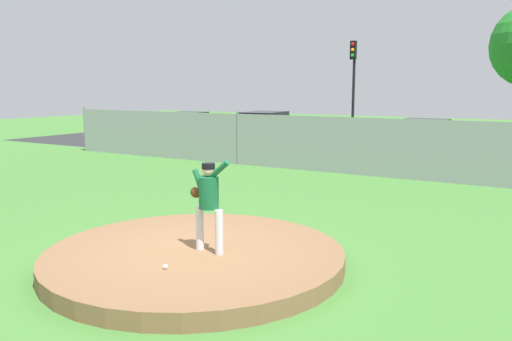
% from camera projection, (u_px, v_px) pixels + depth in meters
% --- Properties ---
extents(ground_plane, '(80.00, 80.00, 0.00)m').
position_uv_depth(ground_plane, '(334.00, 199.00, 13.70)').
color(ground_plane, '#427A33').
extents(asphalt_strip, '(44.00, 7.00, 0.01)m').
position_uv_depth(asphalt_strip, '(415.00, 161.00, 20.91)').
color(asphalt_strip, '#2B2B2D').
rests_on(asphalt_strip, ground_plane).
extents(pitchers_mound, '(4.92, 4.92, 0.27)m').
position_uv_depth(pitchers_mound, '(195.00, 257.00, 8.59)').
color(pitchers_mound, brown).
rests_on(pitchers_mound, ground_plane).
extents(pitcher_youth, '(0.82, 0.32, 1.54)m').
position_uv_depth(pitcher_youth, '(208.00, 198.00, 8.31)').
color(pitcher_youth, silver).
rests_on(pitcher_youth, pitchers_mound).
extents(baseball, '(0.07, 0.07, 0.07)m').
position_uv_depth(baseball, '(165.00, 266.00, 7.64)').
color(baseball, white).
rests_on(baseball, pitchers_mound).
extents(chainlink_fence, '(28.14, 0.07, 2.03)m').
position_uv_depth(chainlink_fence, '(382.00, 148.00, 16.94)').
color(chainlink_fence, gray).
rests_on(chainlink_fence, ground_plane).
extents(parked_car_champagne, '(1.99, 4.79, 1.68)m').
position_uv_depth(parked_car_champagne, '(181.00, 130.00, 26.36)').
color(parked_car_champagne, tan).
rests_on(parked_car_champagne, ground_plane).
extents(parked_car_teal, '(1.78, 4.22, 1.58)m').
position_uv_depth(parked_car_teal, '(355.00, 138.00, 22.45)').
color(parked_car_teal, '#146066').
rests_on(parked_car_teal, ground_plane).
extents(parked_car_slate, '(1.94, 4.51, 1.68)m').
position_uv_depth(parked_car_slate, '(422.00, 142.00, 20.33)').
color(parked_car_slate, slate).
rests_on(parked_car_slate, ground_plane).
extents(parked_car_navy, '(2.00, 4.26, 1.80)m').
position_uv_depth(parked_car_navy, '(264.00, 132.00, 24.30)').
color(parked_car_navy, '#161E4C').
rests_on(parked_car_navy, ground_plane).
extents(traffic_light_near, '(0.28, 0.46, 5.20)m').
position_uv_depth(traffic_light_near, '(353.00, 75.00, 26.08)').
color(traffic_light_near, black).
rests_on(traffic_light_near, ground_plane).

